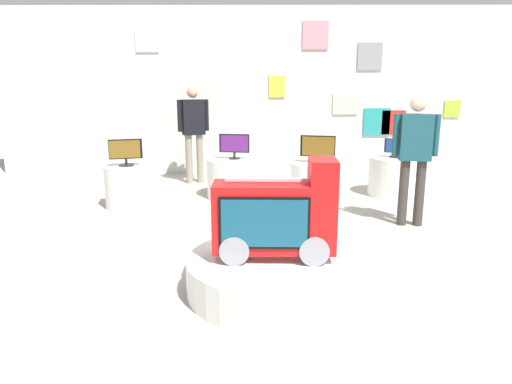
{
  "coord_description": "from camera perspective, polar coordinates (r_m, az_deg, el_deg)",
  "views": [
    {
      "loc": [
        -0.42,
        -4.41,
        1.83
      ],
      "look_at": [
        -0.44,
        0.2,
        0.72
      ],
      "focal_mm": 33.1,
      "sensor_mm": 36.0,
      "label": 1
    }
  ],
  "objects": [
    {
      "name": "shopper_browsing_near_truck",
      "position": [
        8.47,
        -7.56,
        7.79
      ],
      "size": [
        0.53,
        0.32,
        1.71
      ],
      "color": "gray",
      "rests_on": "ground"
    },
    {
      "name": "shopper_browsing_rear",
      "position": [
        6.2,
        18.63,
        4.75
      ],
      "size": [
        0.56,
        0.25,
        1.64
      ],
      "color": "#38332D",
      "rests_on": "ground"
    },
    {
      "name": "ground_plane",
      "position": [
        4.8,
        5.37,
        -8.98
      ],
      "size": [
        30.0,
        30.0,
        0.0
      ],
      "primitive_type": "plane",
      "color": "#A8A091"
    },
    {
      "name": "novelty_firetruck_tv",
      "position": [
        4.02,
        2.48,
        -3.32
      ],
      "size": [
        1.04,
        0.41,
        0.87
      ],
      "color": "gray",
      "rests_on": "main_display_pedestal"
    },
    {
      "name": "display_pedestal_left_rear",
      "position": [
        7.92,
        16.39,
        1.85
      ],
      "size": [
        0.83,
        0.83,
        0.61
      ],
      "primitive_type": "cylinder",
      "color": "silver",
      "rests_on": "ground"
    },
    {
      "name": "display_pedestal_far_right",
      "position": [
        7.46,
        -2.59,
        1.7
      ],
      "size": [
        0.87,
        0.87,
        0.61
      ],
      "primitive_type": "cylinder",
      "color": "silver",
      "rests_on": "ground"
    },
    {
      "name": "back_wall_display",
      "position": [
        9.24,
        3.04,
        11.91
      ],
      "size": [
        10.91,
        0.13,
        3.15
      ],
      "color": "silver",
      "rests_on": "ground"
    },
    {
      "name": "display_pedestal_right_rear",
      "position": [
        7.1,
        -15.23,
        0.64
      ],
      "size": [
        0.65,
        0.65,
        0.61
      ],
      "primitive_type": "cylinder",
      "color": "silver",
      "rests_on": "ground"
    },
    {
      "name": "tv_on_far_right",
      "position": [
        7.36,
        -2.63,
        5.72
      ],
      "size": [
        0.47,
        0.17,
        0.39
      ],
      "color": "black",
      "rests_on": "display_pedestal_far_right"
    },
    {
      "name": "main_display_pedestal",
      "position": [
        4.2,
        2.13,
        -9.95
      ],
      "size": [
        1.52,
        1.52,
        0.32
      ],
      "primitive_type": "cylinder",
      "color": "silver",
      "rests_on": "ground"
    },
    {
      "name": "display_pedestal_center_rear",
      "position": [
        7.16,
        7.34,
        1.11
      ],
      "size": [
        0.81,
        0.81,
        0.61
      ],
      "primitive_type": "cylinder",
      "color": "silver",
      "rests_on": "ground"
    },
    {
      "name": "tv_on_right_rear",
      "position": [
        7.01,
        -15.5,
        4.76
      ],
      "size": [
        0.46,
        0.21,
        0.38
      ],
      "color": "black",
      "rests_on": "display_pedestal_right_rear"
    },
    {
      "name": "tv_on_center_rear",
      "position": [
        7.07,
        7.48,
        5.25
      ],
      "size": [
        0.51,
        0.24,
        0.41
      ],
      "color": "black",
      "rests_on": "display_pedestal_center_rear"
    },
    {
      "name": "tv_on_left_rear",
      "position": [
        7.84,
        16.63,
        5.14
      ],
      "size": [
        0.37,
        0.21,
        0.3
      ],
      "color": "black",
      "rests_on": "display_pedestal_left_rear"
    }
  ]
}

